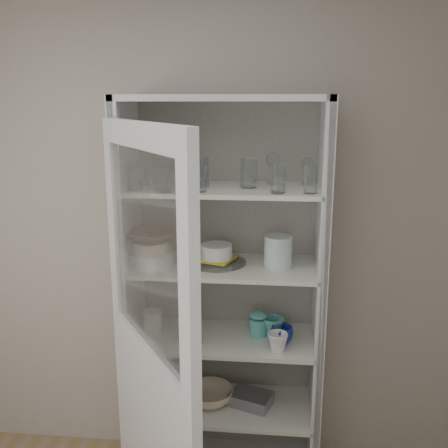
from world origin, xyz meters
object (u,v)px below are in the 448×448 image
Objects in this scene: plate_stack_front at (151,259)px; tin_box at (251,399)px; mug_teal at (273,327)px; goblet_1 at (195,168)px; teal_jar at (259,325)px; cupboard_door at (151,395)px; terracotta_bowl at (150,235)px; goblet_0 at (159,166)px; mug_blue at (282,334)px; goblet_2 at (273,166)px; grey_bowl_stack at (278,251)px; mug_white at (278,342)px; measuring_cups at (189,339)px; plate_stack_back at (154,249)px; pantry_cabinet at (225,317)px; white_canister at (152,322)px; cream_bowl at (150,246)px; glass_platter at (216,261)px; white_ramekin at (216,251)px; goblet_3 at (307,170)px; yellow_trivet at (216,259)px; cream_dish at (210,395)px.

tin_box is at bearing 5.49° from plate_stack_front.
tin_box is at bearing -179.35° from mug_teal.
goblet_1 is at bearing 160.33° from tin_box.
teal_jar reaches higher than tin_box.
cupboard_door is 0.78m from terracotta_bowl.
goblet_0 reaches higher than goblet_1.
goblet_2 is at bearing 92.45° from mug_blue.
grey_bowl_stack is 1.57× the size of mug_white.
measuring_cups is at bearing -10.85° from terracotta_bowl.
plate_stack_front is at bearing -81.02° from plate_stack_back.
pantry_cabinet is at bearing 162.23° from mug_white.
plate_stack_front is (-0.02, -0.14, -0.45)m from goblet_0.
plate_stack_front is 1.15× the size of plate_stack_back.
plate_stack_back is at bearing 171.08° from goblet_1.
plate_stack_front is at bearing 0.00° from terracotta_bowl.
mug_teal reaches higher than mug_white.
white_canister is at bearing -116.95° from goblet_0.
white_canister is at bearing -171.41° from pantry_cabinet.
mug_white reaches higher than mug_blue.
measuring_cups is (-0.47, -0.05, -0.03)m from mug_blue.
cream_bowl is 0.81m from mug_blue.
cream_bowl is 0.52m from measuring_cups.
goblet_2 reaches higher than terracotta_bowl.
mug_white is at bearing -80.68° from goblet_2.
plate_stack_back is 2.17× the size of measuring_cups.
glass_platter reaches higher than measuring_cups.
plate_stack_back is at bearing 175.34° from mug_white.
white_ramekin is at bearing -177.35° from teal_jar.
white_ramekin is at bearing -20.06° from plate_stack_back.
goblet_3 is 1.61× the size of measuring_cups.
cream_bowl is 0.34m from white_ramekin.
plate_stack_back is at bearing 159.94° from yellow_trivet.
goblet_1 is at bearing 166.32° from teal_jar.
cream_bowl is at bearing -72.10° from white_canister.
pantry_cabinet is 8.89× the size of plate_stack_front.
cupboard_door reaches higher than yellow_trivet.
plate_stack_front is at bearing -164.17° from goblet_2.
plate_stack_back is at bearing 136.74° from goblet_0.
cream_bowl reaches higher than mug_white.
cream_dish is (0.08, -0.11, -1.24)m from goblet_1.
mug_teal is 1.10× the size of mug_white.
terracotta_bowl is 0.37m from glass_platter.
cream_bowl reaches higher than plate_stack_front.
tin_box is (0.49, -0.09, -1.25)m from goblet_0.
cupboard_door is 13.08× the size of goblet_1.
plate_stack_front is 0.64m from grey_bowl_stack.
plate_stack_back is (-0.64, 0.02, -0.46)m from goblet_2.
plate_stack_front is 0.67m from teal_jar.
cupboard_door is 17.82× the size of mug_teal.
mug_blue is 0.44m from tin_box.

